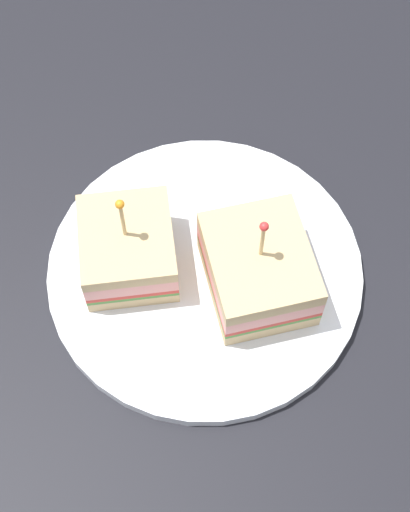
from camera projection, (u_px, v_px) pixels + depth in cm
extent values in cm
cube|color=black|center=(205.00, 279.00, 65.08)|extent=(101.78, 101.78, 2.00)
cylinder|color=white|center=(205.00, 271.00, 63.69)|extent=(26.09, 26.09, 1.16)
cube|color=tan|center=(257.00, 280.00, 61.82)|extent=(10.26, 8.94, 1.44)
cube|color=#478438|center=(258.00, 275.00, 61.01)|extent=(10.26, 8.94, 0.40)
cube|color=red|center=(258.00, 272.00, 60.62)|extent=(10.26, 8.94, 0.50)
cube|color=#E59389|center=(259.00, 267.00, 59.75)|extent=(10.26, 8.94, 1.47)
cube|color=tan|center=(260.00, 258.00, 58.47)|extent=(10.26, 8.94, 1.44)
cylinder|color=tan|center=(262.00, 243.00, 56.40)|extent=(0.30, 0.30, 4.72)
sphere|color=red|center=(264.00, 227.00, 54.32)|extent=(0.70, 0.70, 0.70)
cube|color=tan|center=(130.00, 259.00, 62.85)|extent=(8.31, 7.55, 1.24)
cube|color=#478438|center=(129.00, 255.00, 62.13)|extent=(8.31, 7.55, 0.40)
cube|color=red|center=(129.00, 252.00, 61.73)|extent=(8.31, 7.55, 0.50)
cube|color=#E59389|center=(127.00, 246.00, 60.87)|extent=(8.31, 7.55, 1.45)
cube|color=tan|center=(126.00, 238.00, 59.69)|extent=(8.31, 7.55, 1.24)
cylinder|color=tan|center=(123.00, 222.00, 57.55)|extent=(0.30, 0.30, 4.86)
sphere|color=orange|center=(120.00, 204.00, 55.41)|extent=(0.70, 0.70, 0.70)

